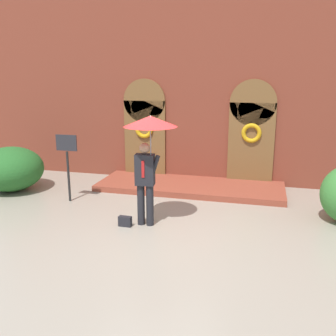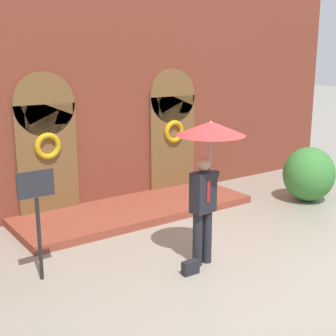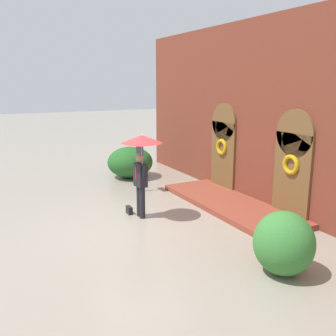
{
  "view_description": "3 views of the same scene",
  "coord_description": "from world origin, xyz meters",
  "px_view_note": "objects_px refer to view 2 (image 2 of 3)",
  "views": [
    {
      "loc": [
        1.94,
        -6.94,
        3.17
      ],
      "look_at": [
        -0.17,
        1.24,
        1.05
      ],
      "focal_mm": 40.0,
      "sensor_mm": 36.0,
      "label": 1
    },
    {
      "loc": [
        -5.05,
        -5.23,
        3.37
      ],
      "look_at": [
        -0.02,
        1.83,
        1.26
      ],
      "focal_mm": 50.0,
      "sensor_mm": 36.0,
      "label": 2
    },
    {
      "loc": [
        8.83,
        -3.68,
        3.73
      ],
      "look_at": [
        -0.38,
        1.12,
        1.35
      ],
      "focal_mm": 40.0,
      "sensor_mm": 36.0,
      "label": 3
    }
  ],
  "objects_px": {
    "person_with_umbrella": "(209,150)",
    "sign_post": "(37,207)",
    "handbag": "(190,268)",
    "shrub_right": "(309,174)"
  },
  "relations": [
    {
      "from": "handbag",
      "to": "sign_post",
      "type": "xyz_separation_m",
      "value": [
        -1.97,
        1.2,
        1.05
      ]
    },
    {
      "from": "person_with_umbrella",
      "to": "sign_post",
      "type": "xyz_separation_m",
      "value": [
        -2.47,
        1.0,
        -0.75
      ]
    },
    {
      "from": "person_with_umbrella",
      "to": "sign_post",
      "type": "height_order",
      "value": "person_with_umbrella"
    },
    {
      "from": "person_with_umbrella",
      "to": "shrub_right",
      "type": "xyz_separation_m",
      "value": [
        4.15,
        1.22,
        -1.27
      ]
    },
    {
      "from": "person_with_umbrella",
      "to": "shrub_right",
      "type": "relative_size",
      "value": 1.84
    },
    {
      "from": "handbag",
      "to": "shrub_right",
      "type": "height_order",
      "value": "shrub_right"
    },
    {
      "from": "person_with_umbrella",
      "to": "handbag",
      "type": "bearing_deg",
      "value": -158.12
    },
    {
      "from": "handbag",
      "to": "sign_post",
      "type": "relative_size",
      "value": 0.16
    },
    {
      "from": "person_with_umbrella",
      "to": "handbag",
      "type": "xyz_separation_m",
      "value": [
        -0.5,
        -0.2,
        -1.8
      ]
    },
    {
      "from": "handbag",
      "to": "shrub_right",
      "type": "bearing_deg",
      "value": 18.84
    }
  ]
}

